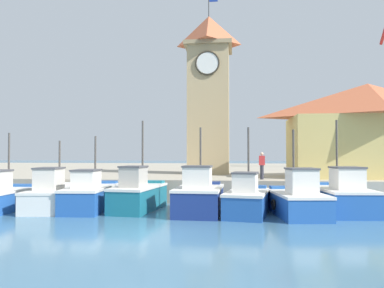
{
  "coord_description": "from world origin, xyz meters",
  "views": [
    {
      "loc": [
        3.31,
        -12.56,
        2.86
      ],
      "look_at": [
        0.71,
        10.81,
        3.5
      ],
      "focal_mm": 35.0,
      "sensor_mm": 36.0,
      "label": 1
    }
  ],
  "objects_px": {
    "fishing_boat_left_outer": "(54,195)",
    "warehouse_right": "(368,129)",
    "fishing_boat_far_left": "(2,196)",
    "fishing_boat_center": "(199,197)",
    "fishing_boat_left_inner": "(91,195)",
    "clock_tower": "(209,90)",
    "fishing_boat_right_outer": "(342,197)",
    "dock_worker_near_tower": "(262,165)",
    "fishing_boat_right_inner": "(297,200)",
    "fishing_boat_mid_right": "(247,200)",
    "fishing_boat_mid_left": "(138,195)"
  },
  "relations": [
    {
      "from": "fishing_boat_left_outer",
      "to": "warehouse_right",
      "type": "relative_size",
      "value": 0.52
    },
    {
      "from": "fishing_boat_far_left",
      "to": "fishing_boat_center",
      "type": "bearing_deg",
      "value": 0.0
    },
    {
      "from": "fishing_boat_left_inner",
      "to": "clock_tower",
      "type": "bearing_deg",
      "value": 62.11
    },
    {
      "from": "fishing_boat_right_outer",
      "to": "warehouse_right",
      "type": "distance_m",
      "value": 8.19
    },
    {
      "from": "fishing_boat_right_outer",
      "to": "dock_worker_near_tower",
      "type": "relative_size",
      "value": 2.85
    },
    {
      "from": "fishing_boat_left_inner",
      "to": "fishing_boat_center",
      "type": "height_order",
      "value": "fishing_boat_center"
    },
    {
      "from": "fishing_boat_left_inner",
      "to": "fishing_boat_right_inner",
      "type": "xyz_separation_m",
      "value": [
        10.24,
        -0.81,
        0.0
      ]
    },
    {
      "from": "fishing_boat_mid_right",
      "to": "fishing_boat_right_inner",
      "type": "xyz_separation_m",
      "value": [
        2.31,
        -0.04,
        0.03
      ]
    },
    {
      "from": "fishing_boat_mid_left",
      "to": "warehouse_right",
      "type": "bearing_deg",
      "value": 25.98
    },
    {
      "from": "fishing_boat_mid_left",
      "to": "fishing_boat_right_outer",
      "type": "height_order",
      "value": "fishing_boat_mid_left"
    },
    {
      "from": "fishing_boat_left_inner",
      "to": "fishing_boat_mid_left",
      "type": "bearing_deg",
      "value": 1.89
    },
    {
      "from": "dock_worker_near_tower",
      "to": "fishing_boat_center",
      "type": "bearing_deg",
      "value": -125.73
    },
    {
      "from": "fishing_boat_far_left",
      "to": "dock_worker_near_tower",
      "type": "distance_m",
      "value": 14.31
    },
    {
      "from": "fishing_boat_far_left",
      "to": "fishing_boat_right_outer",
      "type": "bearing_deg",
      "value": 3.03
    },
    {
      "from": "fishing_boat_right_inner",
      "to": "clock_tower",
      "type": "height_order",
      "value": "clock_tower"
    },
    {
      "from": "fishing_boat_mid_left",
      "to": "fishing_boat_center",
      "type": "distance_m",
      "value": 3.27
    },
    {
      "from": "fishing_boat_left_outer",
      "to": "fishing_boat_mid_right",
      "type": "height_order",
      "value": "fishing_boat_mid_right"
    },
    {
      "from": "fishing_boat_mid_left",
      "to": "dock_worker_near_tower",
      "type": "bearing_deg",
      "value": 30.94
    },
    {
      "from": "warehouse_right",
      "to": "fishing_boat_right_inner",
      "type": "bearing_deg",
      "value": -127.57
    },
    {
      "from": "fishing_boat_far_left",
      "to": "fishing_boat_left_inner",
      "type": "distance_m",
      "value": 4.52
    },
    {
      "from": "fishing_boat_right_inner",
      "to": "fishing_boat_far_left",
      "type": "bearing_deg",
      "value": 179.37
    },
    {
      "from": "fishing_boat_far_left",
      "to": "clock_tower",
      "type": "distance_m",
      "value": 16.34
    },
    {
      "from": "fishing_boat_mid_left",
      "to": "fishing_boat_mid_right",
      "type": "relative_size",
      "value": 1.07
    },
    {
      "from": "fishing_boat_center",
      "to": "dock_worker_near_tower",
      "type": "relative_size",
      "value": 2.59
    },
    {
      "from": "fishing_boat_far_left",
      "to": "dock_worker_near_tower",
      "type": "relative_size",
      "value": 2.63
    },
    {
      "from": "fishing_boat_right_inner",
      "to": "clock_tower",
      "type": "bearing_deg",
      "value": 113.65
    },
    {
      "from": "fishing_boat_center",
      "to": "fishing_boat_left_inner",
      "type": "bearing_deg",
      "value": 173.5
    },
    {
      "from": "fishing_boat_center",
      "to": "clock_tower",
      "type": "relative_size",
      "value": 0.3
    },
    {
      "from": "clock_tower",
      "to": "fishing_boat_left_inner",
      "type": "bearing_deg",
      "value": -117.89
    },
    {
      "from": "fishing_boat_mid_right",
      "to": "warehouse_right",
      "type": "relative_size",
      "value": 0.43
    },
    {
      "from": "fishing_boat_mid_right",
      "to": "clock_tower",
      "type": "distance_m",
      "value": 13.34
    },
    {
      "from": "fishing_boat_mid_left",
      "to": "warehouse_right",
      "type": "xyz_separation_m",
      "value": [
        13.53,
        6.59,
        3.69
      ]
    },
    {
      "from": "fishing_boat_right_inner",
      "to": "warehouse_right",
      "type": "relative_size",
      "value": 0.44
    },
    {
      "from": "fishing_boat_far_left",
      "to": "fishing_boat_mid_left",
      "type": "distance_m",
      "value": 6.98
    },
    {
      "from": "fishing_boat_left_inner",
      "to": "warehouse_right",
      "type": "distance_m",
      "value": 17.74
    },
    {
      "from": "fishing_boat_far_left",
      "to": "dock_worker_near_tower",
      "type": "xyz_separation_m",
      "value": [
        13.46,
        4.63,
        1.5
      ]
    },
    {
      "from": "dock_worker_near_tower",
      "to": "warehouse_right",
      "type": "bearing_deg",
      "value": 20.98
    },
    {
      "from": "fishing_boat_left_outer",
      "to": "fishing_boat_mid_right",
      "type": "bearing_deg",
      "value": -4.54
    },
    {
      "from": "fishing_boat_left_outer",
      "to": "dock_worker_near_tower",
      "type": "distance_m",
      "value": 11.77
    },
    {
      "from": "fishing_boat_left_inner",
      "to": "fishing_boat_left_outer",
      "type": "bearing_deg",
      "value": 179.39
    },
    {
      "from": "fishing_boat_mid_left",
      "to": "fishing_boat_far_left",
      "type": "bearing_deg",
      "value": -174.03
    },
    {
      "from": "fishing_boat_right_outer",
      "to": "fishing_boat_right_inner",
      "type": "bearing_deg",
      "value": -154.94
    },
    {
      "from": "warehouse_right",
      "to": "fishing_boat_left_outer",
      "type": "bearing_deg",
      "value": -159.71
    },
    {
      "from": "fishing_boat_left_outer",
      "to": "warehouse_right",
      "type": "height_order",
      "value": "warehouse_right"
    },
    {
      "from": "fishing_boat_far_left",
      "to": "fishing_boat_center",
      "type": "relative_size",
      "value": 1.01
    },
    {
      "from": "fishing_boat_left_outer",
      "to": "warehouse_right",
      "type": "distance_m",
      "value": 19.55
    },
    {
      "from": "warehouse_right",
      "to": "dock_worker_near_tower",
      "type": "height_order",
      "value": "warehouse_right"
    },
    {
      "from": "fishing_boat_right_outer",
      "to": "warehouse_right",
      "type": "height_order",
      "value": "warehouse_right"
    },
    {
      "from": "dock_worker_near_tower",
      "to": "fishing_boat_left_outer",
      "type": "bearing_deg",
      "value": -160.15
    },
    {
      "from": "fishing_boat_left_inner",
      "to": "fishing_boat_mid_left",
      "type": "distance_m",
      "value": 2.47
    }
  ]
}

